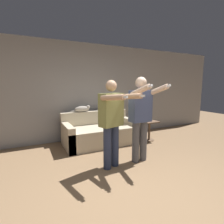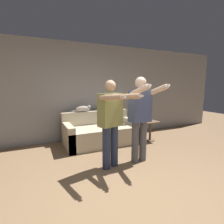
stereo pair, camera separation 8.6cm
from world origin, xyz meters
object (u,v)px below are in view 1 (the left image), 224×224
couch (100,133)px  person_left (112,119)px  side_table (149,127)px  cat (82,109)px  person_right (141,114)px  cup (150,120)px  floor_lamp (140,97)px

couch → person_left: bearing=-103.5°
couch → side_table: couch is taller
person_left → cat: bearing=74.8°
person_left → cat: (-0.04, 1.69, -0.03)m
person_left → person_right: size_ratio=0.96×
cat → side_table: (1.65, -0.69, -0.50)m
person_left → cat: size_ratio=3.02×
couch → cup: size_ratio=19.03×
side_table → person_left: bearing=-148.3°
floor_lamp → side_table: size_ratio=3.07×
person_left → floor_lamp: size_ratio=0.96×
person_left → side_table: size_ratio=2.95×
side_table → couch: bearing=165.5°
couch → person_right: size_ratio=1.12×
person_right → cat: (-0.65, 1.69, -0.07)m
person_left → cup: person_left is taller
couch → person_right: bearing=-77.5°
couch → cat: cat is taller
side_table → cup: bearing=-124.5°
person_left → person_right: bearing=-16.3°
person_right → couch: bearing=100.9°
person_left → side_table: 1.96m
person_right → cup: person_right is taller
person_left → cat: person_left is taller
person_right → side_table: size_ratio=3.08×
cat → cup: 1.80m
couch → floor_lamp: (1.19, 0.01, 0.90)m
floor_lamp → side_table: floor_lamp is taller
couch → person_right: 1.52m
floor_lamp → cat: bearing=167.3°
couch → person_right: (0.29, -1.33, 0.68)m
cup → side_table: bearing=55.5°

